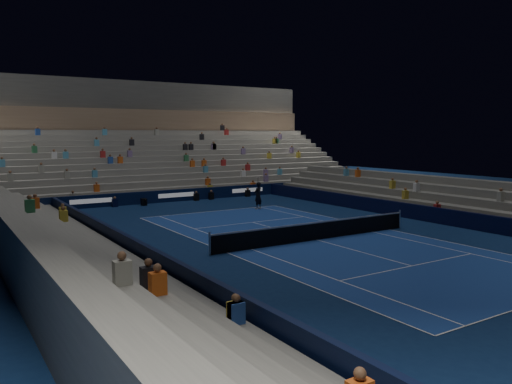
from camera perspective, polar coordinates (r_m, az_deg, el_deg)
The scene contains 11 objects.
ground at distance 27.40m, azimuth 6.81°, elevation -5.37°, with size 90.00×90.00×0.00m, color #0B1F46.
court_surface at distance 27.40m, azimuth 6.81°, elevation -5.36°, with size 10.97×23.77×0.01m, color navy.
sponsor_barrier_far at distance 43.05m, azimuth -9.00°, elevation -0.39°, with size 44.00×0.25×1.00m, color #081232.
sponsor_barrier_east at distance 34.22m, azimuth 19.49°, elevation -2.46°, with size 0.25×37.00×1.00m, color black.
sponsor_barrier_west at distance 22.55m, azimuth -12.74°, elevation -6.78°, with size 0.25×37.00×1.00m, color black.
grandstand_main at distance 51.55m, azimuth -13.26°, elevation 3.86°, with size 44.00×15.20×11.20m.
grandstand_east at distance 36.94m, azimuth 22.82°, elevation -1.31°, with size 5.00×37.00×2.50m.
grandstand_west at distance 21.57m, azimuth -21.51°, elevation -6.55°, with size 5.00×37.00×2.50m.
tennis_net at distance 27.31m, azimuth 6.82°, elevation -4.33°, with size 12.90×0.10×1.10m.
tennis_player at distance 38.15m, azimuth 0.23°, elevation -0.41°, with size 0.74×0.49×2.04m, color black.
broadcast_camera at distance 41.08m, azimuth -12.45°, elevation -1.09°, with size 0.44×0.87×0.55m.
Camera 1 is at (-17.07, -20.69, 5.63)m, focal length 35.65 mm.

